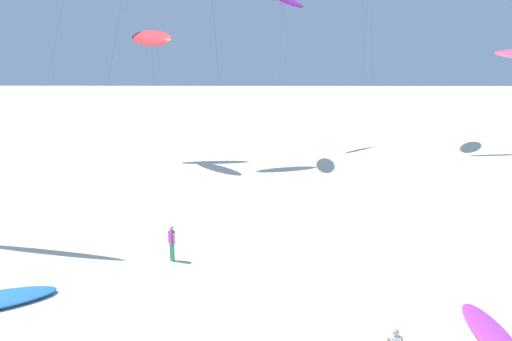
# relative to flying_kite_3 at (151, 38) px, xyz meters

# --- Properties ---
(flying_kite_3) EXTENTS (5.09, 9.17, 11.17)m
(flying_kite_3) POSITION_rel_flying_kite_3_xyz_m (0.00, 0.00, 0.00)
(flying_kite_3) COLOR red
(flying_kite_3) RESTS_ON ground
(grounded_kite_2) EXTENTS (1.18, 4.96, 0.26)m
(grounded_kite_2) POSITION_rel_flying_kite_3_xyz_m (16.42, -29.42, -10.10)
(grounded_kite_2) COLOR purple
(grounded_kite_2) RESTS_ON ground
(person_foreground_walker) EXTENTS (0.36, 0.41, 1.67)m
(person_foreground_walker) POSITION_rel_flying_kite_3_xyz_m (4.69, -22.20, -9.32)
(person_foreground_walker) COLOR #338E56
(person_foreground_walker) RESTS_ON ground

